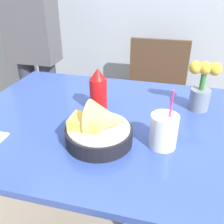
% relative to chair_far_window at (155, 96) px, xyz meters
% --- Properties ---
extents(dining_table, '(1.25, 0.87, 0.77)m').
position_rel_chair_far_window_xyz_m(dining_table, '(-0.08, -0.79, 0.14)').
color(dining_table, '#334C9E').
rests_on(dining_table, ground_plane).
extents(chair_far_window, '(0.40, 0.40, 0.90)m').
position_rel_chair_far_window_xyz_m(chair_far_window, '(0.00, 0.00, 0.00)').
color(chair_far_window, '#473323').
rests_on(chair_far_window, ground_plane).
extents(food_basket, '(0.23, 0.23, 0.15)m').
position_rel_chair_far_window_xyz_m(food_basket, '(-0.11, -0.95, 0.30)').
color(food_basket, black).
rests_on(food_basket, dining_table).
extents(ketchup_bottle, '(0.07, 0.07, 0.19)m').
position_rel_chair_far_window_xyz_m(ketchup_bottle, '(-0.18, -0.74, 0.33)').
color(ketchup_bottle, red).
rests_on(ketchup_bottle, dining_table).
extents(drink_cup, '(0.09, 0.09, 0.22)m').
position_rel_chair_far_window_xyz_m(drink_cup, '(0.10, -0.92, 0.30)').
color(drink_cup, silver).
rests_on(drink_cup, dining_table).
extents(flower_vase, '(0.13, 0.08, 0.21)m').
position_rel_chair_far_window_xyz_m(flower_vase, '(0.23, -0.61, 0.34)').
color(flower_vase, gray).
rests_on(flower_vase, dining_table).
extents(person_standing, '(0.32, 0.18, 1.59)m').
position_rel_chair_far_window_xyz_m(person_standing, '(-0.80, -0.17, 0.38)').
color(person_standing, '#2D3347').
rests_on(person_standing, ground_plane).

